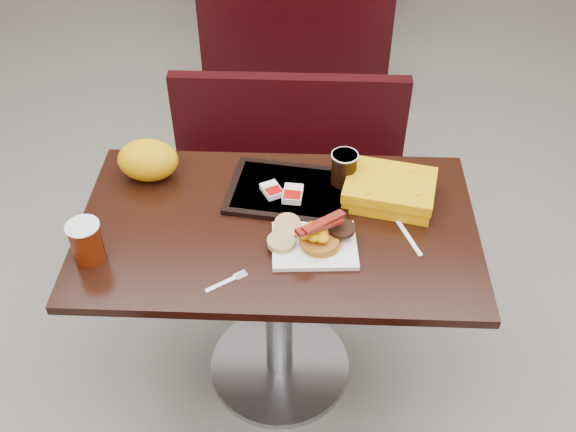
{
  "coord_description": "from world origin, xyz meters",
  "views": [
    {
      "loc": [
        0.09,
        -1.43,
        2.1
      ],
      "look_at": [
        0.03,
        -0.04,
        0.82
      ],
      "focal_mm": 40.71,
      "sensor_mm": 36.0,
      "label": 1
    }
  ],
  "objects_px": {
    "table_near": "(279,304)",
    "coffee_cup_far": "(344,168)",
    "clamshell": "(390,190)",
    "platter": "(314,246)",
    "knife": "(409,238)",
    "tray": "(290,191)",
    "hashbrown_sleeve_right": "(293,194)",
    "bench_near_n": "(287,177)",
    "coffee_cup_near": "(87,242)",
    "hashbrown_sleeve_left": "(272,190)",
    "paper_bag": "(148,160)",
    "fork": "(220,284)",
    "pancake_stack": "(321,240)",
    "bench_far_s": "(296,41)"
  },
  "relations": [
    {
      "from": "bench_near_n",
      "to": "platter",
      "type": "bearing_deg",
      "value": -82.03
    },
    {
      "from": "knife",
      "to": "tray",
      "type": "xyz_separation_m",
      "value": [
        -0.36,
        0.19,
        0.01
      ]
    },
    {
      "from": "knife",
      "to": "hashbrown_sleeve_left",
      "type": "xyz_separation_m",
      "value": [
        -0.41,
        0.17,
        0.03
      ]
    },
    {
      "from": "pancake_stack",
      "to": "hashbrown_sleeve_right",
      "type": "bearing_deg",
      "value": 113.89
    },
    {
      "from": "pancake_stack",
      "to": "hashbrown_sleeve_right",
      "type": "xyz_separation_m",
      "value": [
        -0.09,
        0.2,
        0.0
      ]
    },
    {
      "from": "platter",
      "to": "hashbrown_sleeve_right",
      "type": "bearing_deg",
      "value": 105.57
    },
    {
      "from": "hashbrown_sleeve_left",
      "to": "coffee_cup_far",
      "type": "relative_size",
      "value": 0.66
    },
    {
      "from": "coffee_cup_far",
      "to": "bench_near_n",
      "type": "bearing_deg",
      "value": 111.14
    },
    {
      "from": "coffee_cup_near",
      "to": "fork",
      "type": "distance_m",
      "value": 0.4
    },
    {
      "from": "bench_near_n",
      "to": "coffee_cup_near",
      "type": "relative_size",
      "value": 8.03
    },
    {
      "from": "hashbrown_sleeve_left",
      "to": "clamshell",
      "type": "height_order",
      "value": "clamshell"
    },
    {
      "from": "pancake_stack",
      "to": "clamshell",
      "type": "xyz_separation_m",
      "value": [
        0.21,
        0.22,
        0.01
      ]
    },
    {
      "from": "platter",
      "to": "pancake_stack",
      "type": "distance_m",
      "value": 0.03
    },
    {
      "from": "bench_near_n",
      "to": "table_near",
      "type": "bearing_deg",
      "value": -90.0
    },
    {
      "from": "bench_near_n",
      "to": "hashbrown_sleeve_left",
      "type": "height_order",
      "value": "hashbrown_sleeve_left"
    },
    {
      "from": "platter",
      "to": "coffee_cup_far",
      "type": "relative_size",
      "value": 2.24
    },
    {
      "from": "platter",
      "to": "table_near",
      "type": "bearing_deg",
      "value": 135.66
    },
    {
      "from": "coffee_cup_near",
      "to": "platter",
      "type": "bearing_deg",
      "value": 5.83
    },
    {
      "from": "bench_near_n",
      "to": "coffee_cup_near",
      "type": "height_order",
      "value": "coffee_cup_near"
    },
    {
      "from": "fork",
      "to": "knife",
      "type": "bearing_deg",
      "value": -14.62
    },
    {
      "from": "coffee_cup_near",
      "to": "clamshell",
      "type": "relative_size",
      "value": 0.46
    },
    {
      "from": "table_near",
      "to": "coffee_cup_far",
      "type": "relative_size",
      "value": 10.99
    },
    {
      "from": "hashbrown_sleeve_left",
      "to": "hashbrown_sleeve_right",
      "type": "distance_m",
      "value": 0.07
    },
    {
      "from": "platter",
      "to": "fork",
      "type": "height_order",
      "value": "platter"
    },
    {
      "from": "bench_near_n",
      "to": "tray",
      "type": "xyz_separation_m",
      "value": [
        0.03,
        -0.56,
        0.4
      ]
    },
    {
      "from": "hashbrown_sleeve_right",
      "to": "tray",
      "type": "bearing_deg",
      "value": 110.23
    },
    {
      "from": "bench_near_n",
      "to": "bench_far_s",
      "type": "bearing_deg",
      "value": 90.0
    },
    {
      "from": "platter",
      "to": "tray",
      "type": "xyz_separation_m",
      "value": [
        -0.08,
        0.24,
        0.0
      ]
    },
    {
      "from": "table_near",
      "to": "clamshell",
      "type": "height_order",
      "value": "clamshell"
    },
    {
      "from": "clamshell",
      "to": "platter",
      "type": "bearing_deg",
      "value": -123.91
    },
    {
      "from": "paper_bag",
      "to": "hashbrown_sleeve_right",
      "type": "bearing_deg",
      "value": -12.41
    },
    {
      "from": "bench_near_n",
      "to": "knife",
      "type": "distance_m",
      "value": 0.93
    },
    {
      "from": "bench_far_s",
      "to": "bench_near_n",
      "type": "bearing_deg",
      "value": -90.0
    },
    {
      "from": "table_near",
      "to": "clamshell",
      "type": "distance_m",
      "value": 0.55
    },
    {
      "from": "coffee_cup_near",
      "to": "paper_bag",
      "type": "relative_size",
      "value": 0.64
    },
    {
      "from": "hashbrown_sleeve_left",
      "to": "clamshell",
      "type": "relative_size",
      "value": 0.26
    },
    {
      "from": "hashbrown_sleeve_right",
      "to": "bench_near_n",
      "type": "bearing_deg",
      "value": 99.5
    },
    {
      "from": "bench_near_n",
      "to": "coffee_cup_far",
      "type": "distance_m",
      "value": 0.72
    },
    {
      "from": "platter",
      "to": "hashbrown_sleeve_left",
      "type": "relative_size",
      "value": 3.39
    },
    {
      "from": "table_near",
      "to": "platter",
      "type": "height_order",
      "value": "platter"
    },
    {
      "from": "coffee_cup_far",
      "to": "clamshell",
      "type": "height_order",
      "value": "coffee_cup_far"
    },
    {
      "from": "pancake_stack",
      "to": "hashbrown_sleeve_left",
      "type": "relative_size",
      "value": 1.68
    },
    {
      "from": "coffee_cup_near",
      "to": "paper_bag",
      "type": "xyz_separation_m",
      "value": [
        0.1,
        0.37,
        0.01
      ]
    },
    {
      "from": "hashbrown_sleeve_right",
      "to": "clamshell",
      "type": "bearing_deg",
      "value": 9.64
    },
    {
      "from": "clamshell",
      "to": "fork",
      "type": "bearing_deg",
      "value": -130.13
    },
    {
      "from": "knife",
      "to": "clamshell",
      "type": "distance_m",
      "value": 0.18
    },
    {
      "from": "tray",
      "to": "hashbrown_sleeve_left",
      "type": "xyz_separation_m",
      "value": [
        -0.06,
        -0.02,
        0.02
      ]
    },
    {
      "from": "hashbrown_sleeve_right",
      "to": "bench_far_s",
      "type": "bearing_deg",
      "value": 96.83
    },
    {
      "from": "pancake_stack",
      "to": "paper_bag",
      "type": "relative_size",
      "value": 0.62
    },
    {
      "from": "bench_far_s",
      "to": "paper_bag",
      "type": "relative_size",
      "value": 5.14
    }
  ]
}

